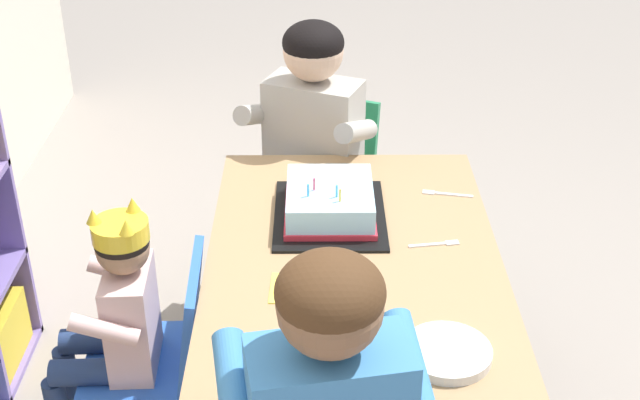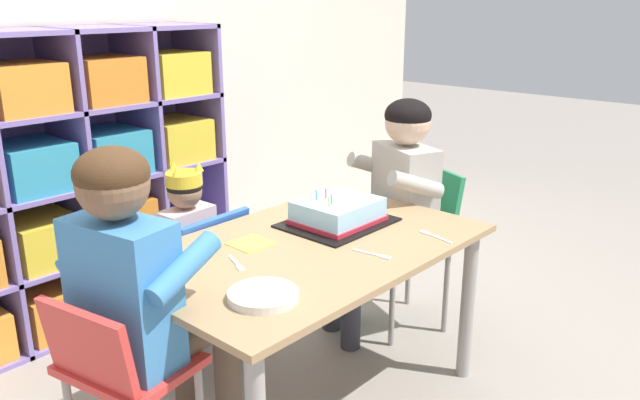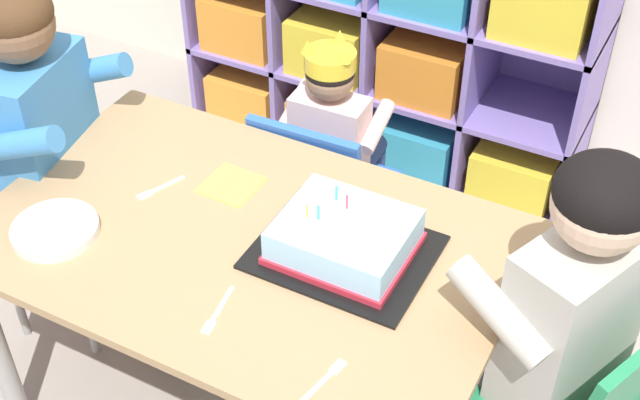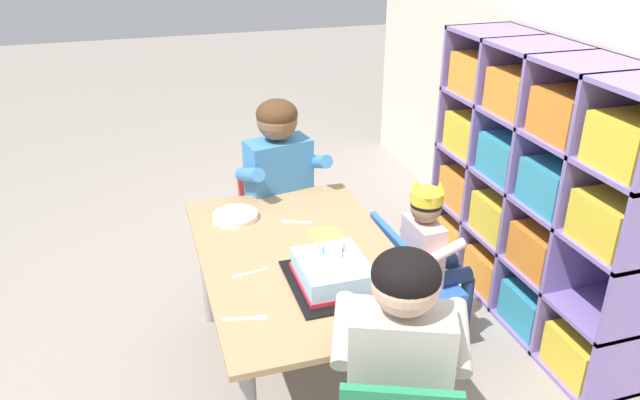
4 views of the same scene
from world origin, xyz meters
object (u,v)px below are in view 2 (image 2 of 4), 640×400
object	(u,v)px
activity_table	(308,268)
child_with_crown	(181,238)
classroom_chair_guest_side	(414,232)
classroom_chair_blue	(201,276)
fork_near_child_seat	(434,236)
fork_at_table_front_edge	(374,255)
birthday_cake_on_tray	(338,214)
adult_helper_seated	(141,284)
paper_plate_stack	(263,295)
fork_by_napkin	(237,264)
guest_at_table_side	(393,193)
classroom_chair_adult_side	(119,373)

from	to	relation	value
activity_table	child_with_crown	size ratio (longest dim) A/B	1.47
child_with_crown	classroom_chair_guest_side	distance (m)	1.01
classroom_chair_blue	fork_near_child_seat	size ratio (longest dim) A/B	4.40
classroom_chair_blue	fork_at_table_front_edge	distance (m)	0.78
birthday_cake_on_tray	activity_table	bearing A→B (deg)	-165.07
adult_helper_seated	paper_plate_stack	bearing A→B (deg)	-153.01
birthday_cake_on_tray	paper_plate_stack	world-z (taller)	birthday_cake_on_tray
child_with_crown	paper_plate_stack	xyz separation A→B (m)	(-0.31, -0.80, 0.13)
fork_near_child_seat	birthday_cake_on_tray	bearing A→B (deg)	-148.32
paper_plate_stack	fork_by_napkin	size ratio (longest dim) A/B	1.57
birthday_cake_on_tray	fork_near_child_seat	size ratio (longest dim) A/B	2.60
guest_at_table_side	classroom_chair_adult_side	bearing A→B (deg)	-64.55
classroom_chair_guest_side	fork_near_child_seat	distance (m)	0.59
activity_table	classroom_chair_blue	world-z (taller)	classroom_chair_blue
classroom_chair_guest_side	paper_plate_stack	size ratio (longest dim) A/B	3.61
activity_table	guest_at_table_side	world-z (taller)	guest_at_table_side
classroom_chair_blue	birthday_cake_on_tray	xyz separation A→B (m)	(0.30, -0.44, 0.28)
guest_at_table_side	birthday_cake_on_tray	distance (m)	0.45
classroom_chair_adult_side	adult_helper_seated	distance (m)	0.25
paper_plate_stack	fork_at_table_front_edge	distance (m)	0.46
child_with_crown	fork_at_table_front_edge	size ratio (longest dim) A/B	6.02
classroom_chair_blue	fork_by_napkin	size ratio (longest dim) A/B	5.15
classroom_chair_blue	fork_near_child_seat	xyz separation A→B (m)	(0.42, -0.78, 0.25)
paper_plate_stack	child_with_crown	bearing A→B (deg)	69.14
classroom_chair_guest_side	classroom_chair_adult_side	bearing A→B (deg)	-66.55
child_with_crown	paper_plate_stack	size ratio (longest dim) A/B	4.19
fork_at_table_front_edge	paper_plate_stack	bearing A→B (deg)	77.01
classroom_chair_blue	adult_helper_seated	size ratio (longest dim) A/B	0.61
classroom_chair_adult_side	paper_plate_stack	size ratio (longest dim) A/B	3.40
child_with_crown	fork_near_child_seat	bearing A→B (deg)	113.19
classroom_chair_guest_side	fork_at_table_front_edge	world-z (taller)	classroom_chair_guest_side
birthday_cake_on_tray	fork_at_table_front_edge	distance (m)	0.32
birthday_cake_on_tray	adult_helper_seated	bearing A→B (deg)	178.16
activity_table	fork_at_table_front_edge	size ratio (longest dim) A/B	8.82
activity_table	classroom_chair_adult_side	size ratio (longest dim) A/B	1.80
paper_plate_stack	classroom_chair_guest_side	bearing A→B (deg)	13.07
paper_plate_stack	fork_by_napkin	bearing A→B (deg)	65.07
classroom_chair_adult_side	paper_plate_stack	bearing A→B (deg)	-139.40
classroom_chair_blue	fork_near_child_seat	distance (m)	0.92
fork_at_table_front_edge	activity_table	bearing A→B (deg)	9.77
guest_at_table_side	birthday_cake_on_tray	xyz separation A→B (m)	(-0.44, -0.07, 0.03)
classroom_chair_blue	fork_at_table_front_edge	bearing A→B (deg)	99.22
classroom_chair_guest_side	fork_near_child_seat	size ratio (longest dim) A/B	4.84
classroom_chair_blue	guest_at_table_side	size ratio (longest dim) A/B	0.63
classroom_chair_guest_side	fork_at_table_front_edge	size ratio (longest dim) A/B	5.19
guest_at_table_side	paper_plate_stack	bearing A→B (deg)	-50.39
paper_plate_stack	fork_near_child_seat	xyz separation A→B (m)	(0.73, -0.09, -0.01)
paper_plate_stack	fork_at_table_front_edge	world-z (taller)	paper_plate_stack
child_with_crown	adult_helper_seated	world-z (taller)	adult_helper_seated
classroom_chair_blue	birthday_cake_on_tray	size ratio (longest dim) A/B	1.69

